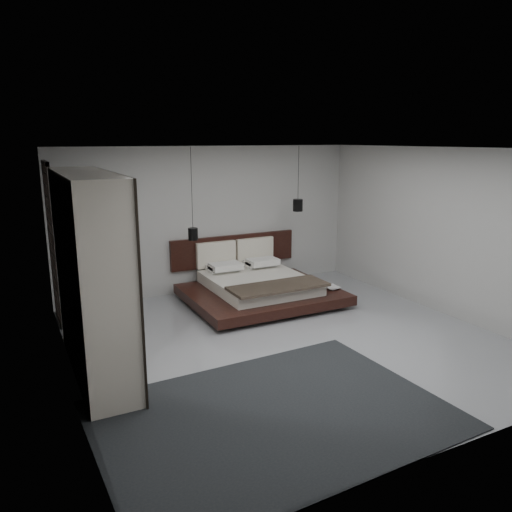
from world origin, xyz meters
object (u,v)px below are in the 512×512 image
rug (274,415)px  bed (258,286)px  pendant_right (298,205)px  wardrobe (91,275)px  pendant_left (193,234)px  lattice_screen (53,244)px

rug → bed: bearing=65.4°
pendant_right → wardrobe: bearing=-154.8°
rug → pendant_left: bearing=82.0°
pendant_right → rug: bearing=-124.3°
wardrobe → pendant_left: bearing=44.0°
bed → rug: (-1.65, -3.61, -0.27)m
bed → wardrobe: 3.67m
pendant_left → wardrobe: 2.87m
wardrobe → rug: size_ratio=0.70×
bed → pendant_left: size_ratio=1.63×
pendant_left → rug: 4.25m
lattice_screen → bed: size_ratio=0.98×
lattice_screen → rug: 4.69m
lattice_screen → pendant_left: size_ratio=1.60×
lattice_screen → wardrobe: (0.25, -2.13, -0.03)m
pendant_right → wardrobe: 4.70m
bed → pendant_left: 1.54m
pendant_left → pendant_right: 2.21m
wardrobe → pendant_right: bearing=25.2°
lattice_screen → bed: bearing=-9.0°
bed → rug: size_ratio=0.71×
lattice_screen → pendant_right: (4.49, -0.13, 0.37)m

